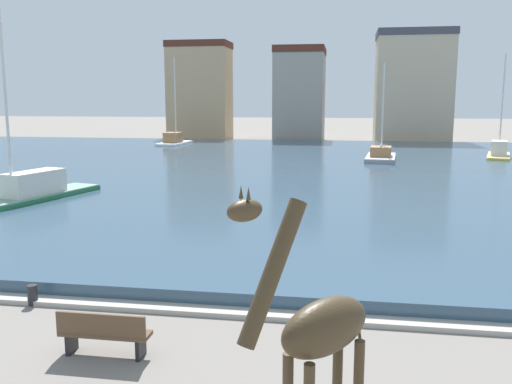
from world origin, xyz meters
The scene contains 12 objects.
harbor_water centered at (0.00, 34.81, 0.22)m, with size 80.83×49.92×0.44m, color #334C60.
quay_edge_coping centered at (0.00, 9.60, 0.06)m, with size 80.83×0.50×0.12m, color #ADA89E.
giraffe_statue centered at (4.85, 4.14, 2.08)m, with size 1.74×2.01×4.07m.
sailboat_grey centered at (7.74, 40.58, 0.52)m, with size 2.66×6.71×7.63m.
sailboat_green centered at (-9.13, 19.34, 0.57)m, with size 3.80×9.79×8.70m.
sailboat_yellow centered at (17.16, 44.23, 0.58)m, with size 3.19×6.85×8.44m.
sailboat_white centered at (-12.21, 52.24, 0.56)m, with size 2.37×6.45×9.13m.
mooring_bollard centered at (-2.34, 9.45, 0.25)m, with size 0.24×0.24×0.50m, color #232326.
park_bench centered at (0.57, 7.15, 0.49)m, with size 1.80×0.44×0.92m.
townhouse_wide_warehouse centered at (-13.11, 65.40, 6.00)m, with size 7.55×5.10×11.98m.
townhouse_narrow_midrow centered at (-0.51, 63.97, 5.50)m, with size 5.78×7.46×10.97m.
townhouse_tall_gabled centered at (12.42, 63.96, 6.33)m, with size 8.50×6.51×12.63m.
Camera 1 is at (5.13, -2.32, 4.96)m, focal length 38.69 mm.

